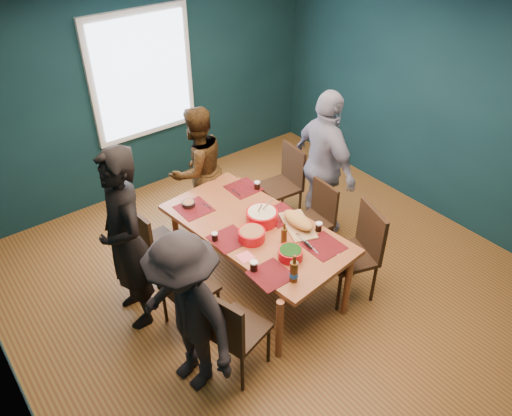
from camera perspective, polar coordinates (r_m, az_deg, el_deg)
The scene contains 26 objects.
room at distance 4.75m, azimuth -0.45°, elevation 5.52°, with size 5.01×5.01×2.71m.
dining_table at distance 4.97m, azimuth -0.05°, elevation -2.78°, with size 1.18×2.04×0.74m.
chair_left_far at distance 5.25m, azimuth -11.94°, elevation -3.54°, with size 0.43×0.43×0.87m.
chair_left_mid at distance 4.63m, azimuth -8.56°, elevation -8.70°, with size 0.47×0.47×0.95m.
chair_left_near at distance 4.22m, azimuth -2.88°, elevation -13.60°, with size 0.53×0.53×0.96m.
chair_right_far at distance 6.02m, azimuth 3.44°, elevation 3.39°, with size 0.47×0.47×0.95m.
chair_right_mid at distance 5.54m, azimuth 7.04°, elevation -0.69°, with size 0.41×0.41×0.86m.
chair_right_near at distance 5.03m, azimuth 11.74°, elevation -4.35°, with size 0.57×0.57×1.00m.
person_far_left at distance 4.61m, azimuth -14.67°, elevation -3.70°, with size 0.67×0.44×1.84m, color black.
person_back at distance 5.81m, azimuth -6.69°, elevation 4.37°, with size 0.74×0.58×1.53m, color black.
person_right at distance 5.67m, azimuth 7.85°, elevation 4.79°, with size 1.03×0.43×1.77m, color silver.
person_near_left at distance 4.05m, azimuth -7.97°, elevation -12.09°, with size 1.00×0.58×1.55m, color black.
bowl_salad at distance 4.73m, azimuth -0.51°, elevation -3.08°, with size 0.26×0.26×0.11m.
bowl_dumpling at distance 4.94m, azimuth 0.67°, elevation -0.96°, with size 0.32×0.32×0.30m.
bowl_herbs at distance 4.54m, azimuth 3.95°, elevation -5.19°, with size 0.23×0.23×0.10m.
cutting_board at distance 4.91m, azimuth 4.83°, elevation -1.55°, with size 0.40×0.63×0.13m.
small_bowl at distance 5.24m, azimuth -7.73°, elevation 0.47°, with size 0.14×0.14×0.06m.
beer_bottle_a at distance 4.29m, azimuth 4.35°, elevation -7.27°, with size 0.08×0.08×0.28m.
beer_bottle_b at distance 4.69m, azimuth 3.23°, elevation -3.10°, with size 0.06×0.06×0.22m.
cola_glass_a at distance 4.41m, azimuth -0.25°, elevation -6.61°, with size 0.07×0.07×0.10m.
cola_glass_b at distance 4.88m, azimuth 7.18°, elevation -2.11°, with size 0.07×0.07×0.09m.
cola_glass_c at distance 5.45m, azimuth 0.12°, elevation 2.63°, with size 0.07×0.07×0.09m.
cola_glass_d at distance 4.75m, azimuth -4.74°, elevation -3.25°, with size 0.06×0.06×0.09m.
napkin_a at distance 5.16m, azimuth 2.56°, elevation -0.18°, with size 0.13×0.13×0.00m, color #FF6B77.
napkin_b at distance 4.58m, azimuth -1.20°, elevation -5.60°, with size 0.13×0.13×0.00m, color #FF6B77.
napkin_c at distance 4.71m, azimuth 8.77°, elevation -4.65°, with size 0.14×0.14×0.00m, color #FF6B77.
Camera 1 is at (-2.49, -3.01, 3.75)m, focal length 35.00 mm.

